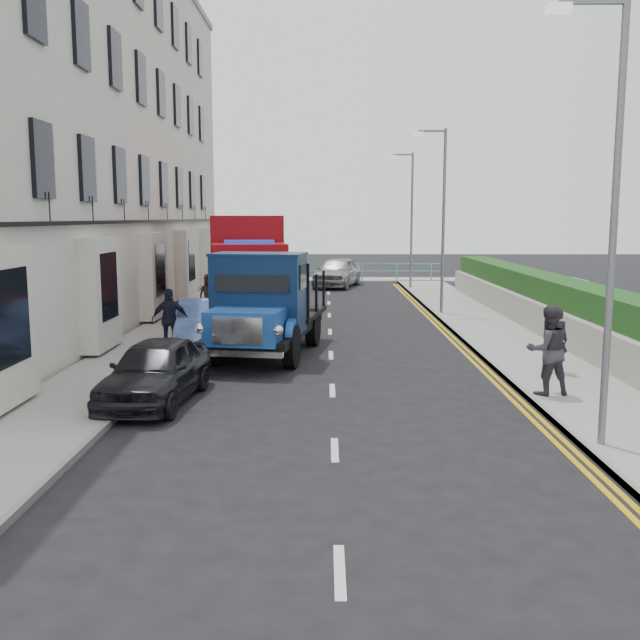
{
  "coord_description": "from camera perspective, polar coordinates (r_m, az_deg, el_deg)",
  "views": [
    {
      "loc": [
        -0.16,
        -13.12,
        3.74
      ],
      "look_at": [
        -0.28,
        3.07,
        1.4
      ],
      "focal_mm": 40.0,
      "sensor_mm": 36.0,
      "label": 1
    }
  ],
  "objects": [
    {
      "name": "pedestrian_west_far",
      "position": [
        26.32,
        -8.86,
        1.97
      ],
      "size": [
        0.91,
        0.76,
        1.59
      ],
      "primitive_type": "imported",
      "rotation": [
        0.0,
        0.0,
        0.38
      ],
      "color": "#3D2D2B",
      "rests_on": "pavement_west"
    },
    {
      "name": "seafront_car_right",
      "position": [
        38.62,
        1.4,
        3.86
      ],
      "size": [
        3.06,
        5.06,
        1.61
      ],
      "primitive_type": "imported",
      "rotation": [
        0.0,
        0.0,
        -0.26
      ],
      "color": "#9B9C9F",
      "rests_on": "ground"
    },
    {
      "name": "lamp_mid",
      "position": [
        27.46,
        9.62,
        8.65
      ],
      "size": [
        1.23,
        0.18,
        7.0
      ],
      "color": "slate",
      "rests_on": "ground"
    },
    {
      "name": "parked_car_rear",
      "position": [
        30.5,
        -6.06,
        2.37
      ],
      "size": [
        2.37,
        4.7,
        1.31
      ],
      "primitive_type": "imported",
      "rotation": [
        0.0,
        0.0,
        -0.12
      ],
      "color": "#B4B4B9",
      "rests_on": "ground"
    },
    {
      "name": "seafront_railing",
      "position": [
        41.44,
        0.64,
        3.85
      ],
      "size": [
        13.0,
        0.08,
        1.11
      ],
      "color": "#59B2A5",
      "rests_on": "ground"
    },
    {
      "name": "lamp_near",
      "position": [
        11.94,
        21.99,
        8.88
      ],
      "size": [
        1.23,
        0.18,
        7.0
      ],
      "color": "slate",
      "rests_on": "ground"
    },
    {
      "name": "pavement_west",
      "position": [
        22.98,
        -12.26,
        -1.18
      ],
      "size": [
        2.4,
        38.0,
        0.12
      ],
      "primitive_type": "cube",
      "color": "gray",
      "rests_on": "ground"
    },
    {
      "name": "ground",
      "position": [
        13.64,
        1.08,
        -7.68
      ],
      "size": [
        120.0,
        120.0,
        0.0
      ],
      "primitive_type": "plane",
      "color": "black",
      "rests_on": "ground"
    },
    {
      "name": "red_lorry",
      "position": [
        26.28,
        -5.97,
        4.43
      ],
      "size": [
        3.52,
        7.53,
        3.79
      ],
      "rotation": [
        0.0,
        0.0,
        0.15
      ],
      "color": "black",
      "rests_on": "ground"
    },
    {
      "name": "bedford_lorry",
      "position": [
        18.79,
        -4.75,
        0.68
      ],
      "size": [
        3.13,
        6.12,
        2.78
      ],
      "rotation": [
        0.0,
        0.0,
        -0.15
      ],
      "color": "black",
      "rests_on": "ground"
    },
    {
      "name": "terrace_west",
      "position": [
        27.94,
        -19.73,
        14.8
      ],
      "size": [
        6.31,
        30.2,
        14.25
      ],
      "color": "silver",
      "rests_on": "ground"
    },
    {
      "name": "pavement_east",
      "position": [
        23.08,
        14.1,
        -1.2
      ],
      "size": [
        2.6,
        38.0,
        0.12
      ],
      "primitive_type": "cube",
      "color": "gray",
      "rests_on": "ground"
    },
    {
      "name": "pedestrian_east_far",
      "position": [
        15.31,
        17.75,
        -2.31
      ],
      "size": [
        0.99,
        0.82,
        1.85
      ],
      "primitive_type": "imported",
      "rotation": [
        0.0,
        0.0,
        3.29
      ],
      "color": "#39333E",
      "rests_on": "pavement_east"
    },
    {
      "name": "seafront_car_left",
      "position": [
        37.63,
        -4.68,
        3.73
      ],
      "size": [
        3.17,
        6.04,
        1.62
      ],
      "primitive_type": "imported",
      "rotation": [
        0.0,
        0.0,
        3.23
      ],
      "color": "black",
      "rests_on": "ground"
    },
    {
      "name": "pedestrian_east_near",
      "position": [
        17.6,
        18.33,
        -1.54
      ],
      "size": [
        0.61,
        0.46,
        1.53
      ],
      "primitive_type": "imported",
      "rotation": [
        0.0,
        0.0,
        2.97
      ],
      "color": "black",
      "rests_on": "pavement_east"
    },
    {
      "name": "lamp_far",
      "position": [
        37.37,
        7.17,
        8.55
      ],
      "size": [
        1.23,
        0.18,
        7.0
      ],
      "color": "slate",
      "rests_on": "ground"
    },
    {
      "name": "promenade",
      "position": [
        42.28,
        0.64,
        3.23
      ],
      "size": [
        30.0,
        2.5,
        0.12
      ],
      "primitive_type": "cube",
      "color": "gray",
      "rests_on": "ground"
    },
    {
      "name": "parked_car_mid",
      "position": [
        20.64,
        -9.18,
        -0.36
      ],
      "size": [
        1.97,
        4.37,
        1.39
      ],
      "primitive_type": "imported",
      "rotation": [
        0.0,
        0.0,
        0.12
      ],
      "color": "#5772BA",
      "rests_on": "ground"
    },
    {
      "name": "garden_east",
      "position": [
        23.49,
        18.7,
        0.84
      ],
      "size": [
        1.45,
        28.0,
        1.75
      ],
      "color": "#B2AD9E",
      "rests_on": "ground"
    },
    {
      "name": "sea_plane",
      "position": [
        73.21,
        0.55,
        5.29
      ],
      "size": [
        120.0,
        120.0,
        0.0
      ],
      "primitive_type": "plane",
      "color": "slate",
      "rests_on": "ground"
    },
    {
      "name": "parked_car_front",
      "position": [
        14.86,
        -13.02,
        -3.97
      ],
      "size": [
        1.91,
        3.97,
        1.31
      ],
      "primitive_type": "imported",
      "rotation": [
        0.0,
        0.0,
        -0.1
      ],
      "color": "black",
      "rests_on": "ground"
    },
    {
      "name": "pedestrian_west_near",
      "position": [
        19.88,
        -11.9,
        0.04
      ],
      "size": [
        1.05,
        0.57,
        1.7
      ],
      "primitive_type": "imported",
      "rotation": [
        0.0,
        0.0,
        3.3
      ],
      "color": "black",
      "rests_on": "pavement_west"
    }
  ]
}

